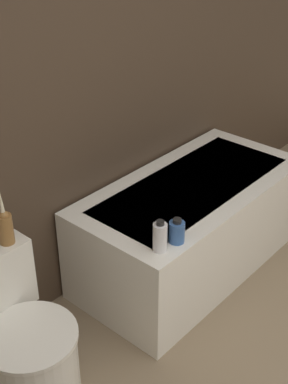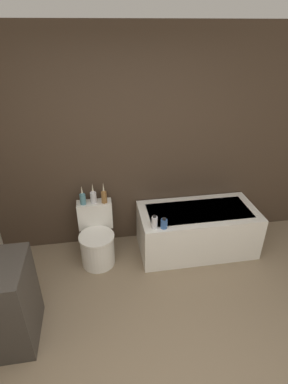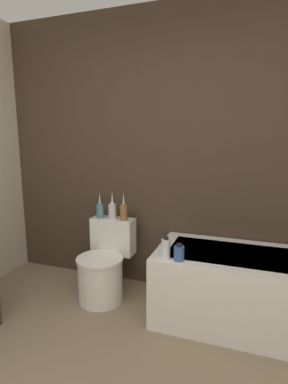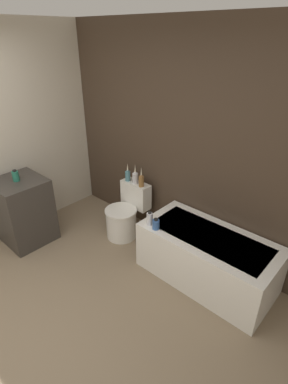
{
  "view_description": "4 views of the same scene",
  "coord_description": "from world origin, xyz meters",
  "px_view_note": "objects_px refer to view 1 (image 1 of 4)",
  "views": [
    {
      "loc": [
        -1.32,
        0.32,
        2.07
      ],
      "look_at": [
        0.24,
        1.69,
        0.84
      ],
      "focal_mm": 50.0,
      "sensor_mm": 36.0,
      "label": 1
    },
    {
      "loc": [
        -0.32,
        -1.07,
        2.54
      ],
      "look_at": [
        0.14,
        1.71,
        0.97
      ],
      "focal_mm": 28.0,
      "sensor_mm": 36.0,
      "label": 2
    },
    {
      "loc": [
        0.78,
        -0.45,
        1.47
      ],
      "look_at": [
        0.03,
        1.69,
        1.04
      ],
      "focal_mm": 28.0,
      "sensor_mm": 36.0,
      "label": 3
    },
    {
      "loc": [
        2.03,
        -0.46,
        2.43
      ],
      "look_at": [
        0.12,
        1.62,
        0.92
      ],
      "focal_mm": 28.0,
      "sensor_mm": 36.0,
      "label": 4
    }
  ],
  "objects_px": {
    "toilet": "(21,345)",
    "shampoo_bottle_short": "(177,232)",
    "bathtub": "(191,225)",
    "vase_bronze": "(5,225)",
    "shampoo_bottle_tall": "(160,237)"
  },
  "relations": [
    {
      "from": "toilet",
      "to": "shampoo_bottle_short",
      "type": "height_order",
      "value": "shampoo_bottle_short"
    },
    {
      "from": "bathtub",
      "to": "vase_bronze",
      "type": "xyz_separation_m",
      "value": [
        -1.13,
        0.18,
        0.49
      ]
    },
    {
      "from": "shampoo_bottle_short",
      "to": "shampoo_bottle_tall",
      "type": "bearing_deg",
      "value": 170.68
    },
    {
      "from": "shampoo_bottle_tall",
      "to": "vase_bronze",
      "type": "bearing_deg",
      "value": 140.56
    },
    {
      "from": "toilet",
      "to": "vase_bronze",
      "type": "relative_size",
      "value": 2.6
    },
    {
      "from": "toilet",
      "to": "shampoo_bottle_short",
      "type": "xyz_separation_m",
      "value": [
        0.75,
        -0.27,
        0.34
      ]
    },
    {
      "from": "shampoo_bottle_tall",
      "to": "shampoo_bottle_short",
      "type": "height_order",
      "value": "shampoo_bottle_tall"
    },
    {
      "from": "vase_bronze",
      "to": "shampoo_bottle_short",
      "type": "xyz_separation_m",
      "value": [
        0.63,
        -0.45,
        -0.16
      ]
    },
    {
      "from": "bathtub",
      "to": "toilet",
      "type": "height_order",
      "value": "toilet"
    },
    {
      "from": "toilet",
      "to": "shampoo_bottle_short",
      "type": "relative_size",
      "value": 5.4
    },
    {
      "from": "bathtub",
      "to": "shampoo_bottle_short",
      "type": "height_order",
      "value": "shampoo_bottle_short"
    },
    {
      "from": "vase_bronze",
      "to": "shampoo_bottle_tall",
      "type": "xyz_separation_m",
      "value": [
        0.53,
        -0.43,
        -0.14
      ]
    },
    {
      "from": "toilet",
      "to": "vase_bronze",
      "type": "xyz_separation_m",
      "value": [
        0.12,
        0.18,
        0.49
      ]
    },
    {
      "from": "bathtub",
      "to": "toilet",
      "type": "distance_m",
      "value": 1.25
    },
    {
      "from": "shampoo_bottle_tall",
      "to": "toilet",
      "type": "bearing_deg",
      "value": 158.82
    }
  ]
}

